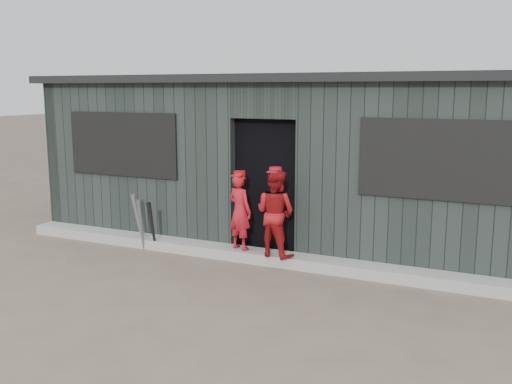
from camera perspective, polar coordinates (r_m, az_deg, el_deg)
The scene contains 9 objects.
ground at distance 6.64m, azimuth -6.65°, elevation -11.06°, with size 80.00×80.00×0.00m, color brown.
curb at distance 8.14m, azimuth 0.06°, elevation -6.40°, with size 8.00×0.36×0.15m, color #9C9C97.
bat_left at distance 8.92m, azimuth -11.69°, elevation -2.80°, with size 0.07×0.07×0.86m, color #919199.
bat_mid at distance 8.77m, azimuth -11.40°, elevation -3.21°, with size 0.07×0.07×0.79m, color slate.
bat_right at distance 8.66m, azimuth -10.34°, elevation -3.41°, with size 0.07×0.07×0.78m, color black.
player_red_left at distance 8.07m, azimuth -1.63°, elevation -1.95°, with size 0.40×0.26×1.10m, color red.
player_red_right at distance 7.74m, azimuth 1.93°, elevation -2.10°, with size 0.58×0.46×1.20m, color #9F1317.
player_grey_back at distance 8.52m, azimuth 2.68°, elevation -1.73°, with size 0.63×0.41×1.28m, color silver.
dugout at distance 9.42m, azimuth 4.36°, elevation 3.39°, with size 8.30×3.30×2.62m.
Camera 1 is at (3.26, -5.26, 2.40)m, focal length 40.00 mm.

